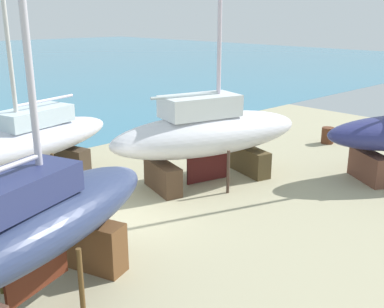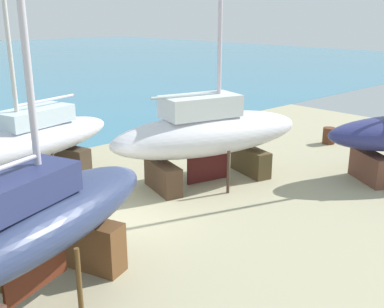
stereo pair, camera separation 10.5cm
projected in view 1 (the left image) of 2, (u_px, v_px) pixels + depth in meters
name	position (u px, v px, depth m)	size (l,w,h in m)	color
ground_plane	(163.00, 249.00, 13.50)	(43.93, 43.93, 0.00)	tan
sailboat_far_slipway	(31.00, 227.00, 10.17)	(8.27, 4.99, 12.30)	brown
sailboat_large_starboard	(208.00, 133.00, 18.37)	(8.86, 4.62, 12.29)	#4F4025
sailboat_small_center	(29.00, 141.00, 17.88)	(8.60, 4.45, 14.03)	#462F26
barrel_by_slipway	(328.00, 135.00, 24.53)	(0.66, 0.66, 0.88)	#5A301D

